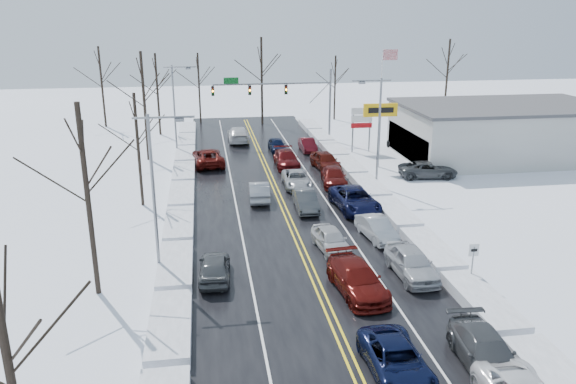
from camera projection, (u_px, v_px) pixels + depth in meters
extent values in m
plane|color=white|center=(296.00, 237.00, 36.65)|extent=(160.00, 160.00, 0.00)
cube|color=black|center=(292.00, 226.00, 38.53)|extent=(14.00, 84.00, 0.01)
cube|color=white|center=(179.00, 232.00, 37.44)|extent=(1.91, 72.00, 0.63)
cube|color=white|center=(398.00, 220.00, 39.62)|extent=(1.91, 72.00, 0.63)
cylinder|color=slate|center=(330.00, 105.00, 62.98)|extent=(0.24, 0.24, 8.00)
cylinder|color=slate|center=(272.00, 84.00, 61.28)|extent=(13.00, 0.18, 0.18)
cylinder|color=slate|center=(320.00, 93.00, 62.38)|extent=(2.33, 0.10, 2.33)
cube|color=#0C591E|center=(231.00, 81.00, 60.51)|extent=(1.60, 0.08, 0.70)
cube|color=black|center=(286.00, 89.00, 61.70)|extent=(0.32, 0.25, 1.05)
sphere|color=#3F0705|center=(286.00, 87.00, 61.46)|extent=(0.20, 0.20, 0.20)
sphere|color=orange|center=(286.00, 90.00, 61.55)|extent=(0.22, 0.22, 0.22)
sphere|color=black|center=(286.00, 92.00, 61.64)|extent=(0.20, 0.20, 0.20)
cube|color=black|center=(250.00, 90.00, 61.12)|extent=(0.32, 0.25, 1.05)
sphere|color=#3F0705|center=(250.00, 88.00, 60.88)|extent=(0.20, 0.20, 0.20)
sphere|color=orange|center=(250.00, 90.00, 60.97)|extent=(0.22, 0.22, 0.22)
sphere|color=black|center=(250.00, 93.00, 61.07)|extent=(0.20, 0.20, 0.20)
cube|color=black|center=(213.00, 91.00, 60.55)|extent=(0.32, 0.25, 1.05)
sphere|color=#3F0705|center=(213.00, 88.00, 60.31)|extent=(0.20, 0.20, 0.20)
sphere|color=orange|center=(213.00, 91.00, 60.40)|extent=(0.22, 0.22, 0.22)
sphere|color=black|center=(213.00, 94.00, 60.49)|extent=(0.20, 0.20, 0.20)
cylinder|color=slate|center=(379.00, 138.00, 52.35)|extent=(0.20, 0.20, 5.60)
cube|color=yellow|center=(380.00, 110.00, 51.55)|extent=(3.20, 0.30, 1.20)
cube|color=black|center=(381.00, 110.00, 51.39)|extent=(2.40, 0.04, 0.50)
cylinder|color=slate|center=(353.00, 133.00, 58.11)|extent=(0.16, 0.16, 4.00)
cylinder|color=slate|center=(369.00, 133.00, 58.37)|extent=(0.16, 0.16, 4.00)
cube|color=white|center=(362.00, 111.00, 57.53)|extent=(2.20, 0.22, 0.70)
cube|color=white|center=(362.00, 119.00, 57.78)|extent=(2.20, 0.22, 0.70)
cube|color=#AF0D12|center=(361.00, 125.00, 58.00)|extent=(2.20, 0.22, 0.50)
cylinder|color=slate|center=(472.00, 265.00, 29.96)|extent=(0.08, 0.08, 2.20)
cube|color=white|center=(474.00, 250.00, 29.69)|extent=(0.55, 0.05, 0.70)
cube|color=black|center=(474.00, 250.00, 29.65)|extent=(0.35, 0.02, 0.15)
cylinder|color=silver|center=(381.00, 93.00, 65.49)|extent=(0.14, 0.14, 10.00)
cube|color=beige|center=(503.00, 132.00, 56.26)|extent=(20.00, 12.00, 5.00)
cube|color=#262628|center=(407.00, 144.00, 55.11)|extent=(0.10, 11.00, 2.80)
cube|color=#3F3F42|center=(506.00, 106.00, 55.45)|extent=(20.40, 12.40, 0.30)
cylinder|color=slate|center=(379.00, 134.00, 45.90)|extent=(0.18, 0.18, 9.00)
cylinder|color=slate|center=(372.00, 81.00, 44.46)|extent=(3.20, 0.12, 0.12)
cube|color=slate|center=(362.00, 83.00, 44.39)|extent=(0.50, 0.25, 0.18)
cylinder|color=slate|center=(154.00, 197.00, 30.28)|extent=(0.18, 0.18, 9.00)
cylinder|color=slate|center=(163.00, 117.00, 29.08)|extent=(3.20, 0.12, 0.12)
cube|color=slate|center=(179.00, 120.00, 29.24)|extent=(0.50, 0.25, 0.18)
cylinder|color=slate|center=(174.00, 110.00, 56.63)|extent=(0.18, 0.18, 9.00)
cylinder|color=slate|center=(180.00, 67.00, 55.42)|extent=(3.20, 0.12, 0.12)
cube|color=slate|center=(188.00, 68.00, 55.58)|extent=(0.50, 0.25, 0.18)
cylinder|color=#2D231C|center=(88.00, 203.00, 27.82)|extent=(0.27, 0.27, 10.00)
cylinder|color=#2D231C|center=(138.00, 151.00, 41.36)|extent=(0.23, 0.23, 8.50)
cylinder|color=#2D231C|center=(145.00, 107.00, 54.13)|extent=(0.28, 0.28, 10.50)
cylinder|color=#2D231C|center=(158.00, 95.00, 65.63)|extent=(0.25, 0.25, 9.50)
cylinder|color=#2D231C|center=(102.00, 87.00, 70.16)|extent=(0.27, 0.27, 10.00)
cylinder|color=#2D231C|center=(199.00, 88.00, 72.98)|extent=(0.24, 0.24, 9.00)
cylinder|color=#2D231C|center=(262.00, 81.00, 71.94)|extent=(0.29, 0.29, 11.00)
cylinder|color=#2D231C|center=(335.00, 88.00, 75.17)|extent=(0.23, 0.23, 8.50)
cylinder|color=#2D231C|center=(447.00, 78.00, 77.63)|extent=(0.28, 0.28, 10.50)
imported|color=black|center=(396.00, 375.00, 22.74)|extent=(2.26, 4.82, 1.33)
imported|color=#530E0B|center=(357.00, 292.00, 29.42)|extent=(2.67, 5.48, 1.53)
imported|color=#BDBDBF|center=(331.00, 250.00, 34.63)|extent=(2.09, 4.27, 1.40)
imported|color=#3A3D3F|center=(306.00, 209.00, 41.69)|extent=(1.59, 4.30, 1.41)
imported|color=#A3A6AB|center=(297.00, 187.00, 47.13)|extent=(2.36, 4.83, 1.32)
imported|color=#49090B|center=(286.00, 167.00, 53.21)|extent=(2.19, 5.25, 1.51)
imported|color=black|center=(277.00, 151.00, 59.17)|extent=(1.72, 4.00, 1.34)
imported|color=#414346|center=(484.00, 367.00, 23.22)|extent=(2.32, 5.08, 1.44)
imported|color=#AEB0B6|center=(411.00, 276.00, 31.24)|extent=(2.02, 4.76, 1.61)
imported|color=#A9ACB1|center=(376.00, 238.00, 36.40)|extent=(1.98, 4.32, 1.37)
imported|color=black|center=(355.00, 210.00, 41.64)|extent=(3.06, 5.96, 1.61)
imported|color=#480B09|center=(334.00, 184.00, 47.72)|extent=(2.56, 5.05, 1.41)
imported|color=#440F09|center=(325.00, 169.00, 52.43)|extent=(2.48, 4.93, 1.61)
imported|color=#470910|center=(308.00, 151.00, 59.11)|extent=(1.47, 4.09, 1.34)
imported|color=gray|center=(259.00, 200.00, 43.90)|extent=(1.75, 4.44, 1.44)
imported|color=#520E0B|center=(208.00, 165.00, 53.75)|extent=(3.22, 5.98, 1.59)
imported|color=silver|center=(239.00, 141.00, 63.49)|extent=(2.39, 5.77, 1.67)
imported|color=#45484A|center=(215.00, 279.00, 30.92)|extent=(1.91, 4.28, 1.43)
imported|color=#3C3F41|center=(427.00, 177.00, 49.79)|extent=(5.36, 2.92, 1.42)
imported|color=#414346|center=(446.00, 166.00, 53.45)|extent=(2.12, 4.74, 1.35)
imported|color=black|center=(400.00, 150.00, 59.50)|extent=(2.05, 4.50, 1.50)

